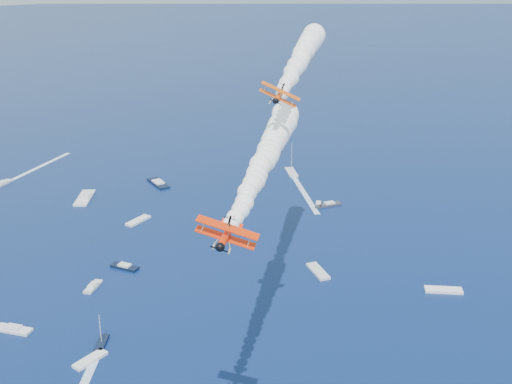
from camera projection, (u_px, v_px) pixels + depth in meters
biplane_lead at (279, 96)px, 112.77m from camera, size 10.59×10.74×7.45m
biplane_trail at (226, 235)px, 86.29m from camera, size 12.25×12.57×7.84m
smoke_trail_lead at (300, 60)px, 136.15m from camera, size 54.77×54.75×9.60m
smoke_trail_trail at (264, 160)px, 109.67m from camera, size 54.77×54.75×9.60m
spectator_boats at (119, 243)px, 197.48m from camera, size 199.59×170.11×0.70m
boat_wakes at (147, 226)px, 210.67m from camera, size 132.18×182.18×0.04m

